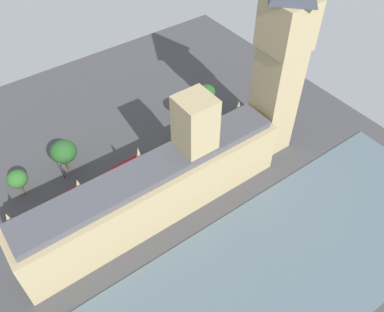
{
  "coord_description": "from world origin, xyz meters",
  "views": [
    {
      "loc": [
        -50.89,
        25.42,
        73.91
      ],
      "look_at": [
        1.0,
        -12.26,
        7.65
      ],
      "focal_mm": 37.94,
      "sensor_mm": 36.0,
      "label": 1
    }
  ],
  "objects_px": {
    "double_decker_bus_midblock": "(122,174)",
    "plane_tree_opposite_hall": "(17,179)",
    "pedestrian_near_tower": "(52,232)",
    "parliament_building": "(159,185)",
    "plane_tree_under_trees": "(184,103)",
    "clock_tower": "(283,49)",
    "street_lamp_slot_10": "(61,167)",
    "plane_tree_trailing": "(64,152)",
    "double_decker_bus_far_end": "(63,205)",
    "car_silver_by_river_gate": "(166,154)",
    "pedestrian_kerbside": "(95,209)",
    "car_blue_corner": "(194,142)",
    "plane_tree_leading": "(206,93)"
  },
  "relations": [
    {
      "from": "double_decker_bus_midblock",
      "to": "plane_tree_opposite_hall",
      "type": "relative_size",
      "value": 1.48
    },
    {
      "from": "double_decker_bus_midblock",
      "to": "pedestrian_near_tower",
      "type": "xyz_separation_m",
      "value": [
        -4.25,
        19.49,
        -1.89
      ]
    },
    {
      "from": "parliament_building",
      "to": "plane_tree_under_trees",
      "type": "bearing_deg",
      "value": -44.67
    },
    {
      "from": "clock_tower",
      "to": "plane_tree_opposite_hall",
      "type": "bearing_deg",
      "value": 70.16
    },
    {
      "from": "clock_tower",
      "to": "double_decker_bus_midblock",
      "type": "distance_m",
      "value": 45.79
    },
    {
      "from": "plane_tree_opposite_hall",
      "to": "street_lamp_slot_10",
      "type": "height_order",
      "value": "plane_tree_opposite_hall"
    },
    {
      "from": "pedestrian_near_tower",
      "to": "plane_tree_trailing",
      "type": "height_order",
      "value": "plane_tree_trailing"
    },
    {
      "from": "double_decker_bus_far_end",
      "to": "plane_tree_trailing",
      "type": "height_order",
      "value": "plane_tree_trailing"
    },
    {
      "from": "pedestrian_near_tower",
      "to": "car_silver_by_river_gate",
      "type": "bearing_deg",
      "value": -61.88
    },
    {
      "from": "street_lamp_slot_10",
      "to": "double_decker_bus_midblock",
      "type": "bearing_deg",
      "value": -130.0
    },
    {
      "from": "double_decker_bus_far_end",
      "to": "street_lamp_slot_10",
      "type": "bearing_deg",
      "value": -25.6
    },
    {
      "from": "parliament_building",
      "to": "plane_tree_opposite_hall",
      "type": "bearing_deg",
      "value": 47.02
    },
    {
      "from": "plane_tree_under_trees",
      "to": "clock_tower",
      "type": "bearing_deg",
      "value": -150.81
    },
    {
      "from": "car_silver_by_river_gate",
      "to": "plane_tree_trailing",
      "type": "xyz_separation_m",
      "value": [
        9.76,
        21.87,
        5.78
      ]
    },
    {
      "from": "clock_tower",
      "to": "pedestrian_kerbside",
      "type": "height_order",
      "value": "clock_tower"
    },
    {
      "from": "clock_tower",
      "to": "pedestrian_near_tower",
      "type": "bearing_deg",
      "value": 83.72
    },
    {
      "from": "street_lamp_slot_10",
      "to": "plane_tree_under_trees",
      "type": "bearing_deg",
      "value": -88.02
    },
    {
      "from": "clock_tower",
      "to": "plane_tree_trailing",
      "type": "distance_m",
      "value": 54.63
    },
    {
      "from": "clock_tower",
      "to": "pedestrian_near_tower",
      "type": "distance_m",
      "value": 62.75
    },
    {
      "from": "plane_tree_under_trees",
      "to": "double_decker_bus_far_end",
      "type": "bearing_deg",
      "value": 105.21
    },
    {
      "from": "double_decker_bus_far_end",
      "to": "pedestrian_near_tower",
      "type": "xyz_separation_m",
      "value": [
        -3.77,
        4.67,
        -1.89
      ]
    },
    {
      "from": "car_blue_corner",
      "to": "double_decker_bus_far_end",
      "type": "xyz_separation_m",
      "value": [
        -0.84,
        36.12,
        1.75
      ]
    },
    {
      "from": "clock_tower",
      "to": "street_lamp_slot_10",
      "type": "relative_size",
      "value": 9.52
    },
    {
      "from": "pedestrian_near_tower",
      "to": "plane_tree_opposite_hall",
      "type": "bearing_deg",
      "value": 23.15
    },
    {
      "from": "car_silver_by_river_gate",
      "to": "pedestrian_kerbside",
      "type": "bearing_deg",
      "value": -82.42
    },
    {
      "from": "car_silver_by_river_gate",
      "to": "street_lamp_slot_10",
      "type": "height_order",
      "value": "street_lamp_slot_10"
    },
    {
      "from": "car_blue_corner",
      "to": "plane_tree_leading",
      "type": "distance_m",
      "value": 14.78
    },
    {
      "from": "pedestrian_near_tower",
      "to": "pedestrian_kerbside",
      "type": "relative_size",
      "value": 1.08
    },
    {
      "from": "plane_tree_trailing",
      "to": "pedestrian_near_tower",
      "type": "bearing_deg",
      "value": 144.77
    },
    {
      "from": "double_decker_bus_midblock",
      "to": "plane_tree_opposite_hall",
      "type": "distance_m",
      "value": 23.07
    },
    {
      "from": "clock_tower",
      "to": "plane_tree_opposite_hall",
      "type": "distance_m",
      "value": 64.97
    },
    {
      "from": "car_silver_by_river_gate",
      "to": "plane_tree_opposite_hall",
      "type": "distance_m",
      "value": 34.97
    },
    {
      "from": "clock_tower",
      "to": "car_silver_by_river_gate",
      "type": "height_order",
      "value": "clock_tower"
    },
    {
      "from": "double_decker_bus_far_end",
      "to": "plane_tree_trailing",
      "type": "xyz_separation_m",
      "value": [
        11.14,
        -5.86,
        4.03
      ]
    },
    {
      "from": "car_silver_by_river_gate",
      "to": "plane_tree_under_trees",
      "type": "distance_m",
      "value": 16.11
    },
    {
      "from": "clock_tower",
      "to": "pedestrian_kerbside",
      "type": "bearing_deg",
      "value": 82.15
    },
    {
      "from": "car_silver_by_river_gate",
      "to": "street_lamp_slot_10",
      "type": "distance_m",
      "value": 25.38
    },
    {
      "from": "plane_tree_opposite_hall",
      "to": "plane_tree_leading",
      "type": "bearing_deg",
      "value": -91.35
    },
    {
      "from": "double_decker_bus_far_end",
      "to": "pedestrian_kerbside",
      "type": "bearing_deg",
      "value": -127.02
    },
    {
      "from": "clock_tower",
      "to": "double_decker_bus_midblock",
      "type": "relative_size",
      "value": 5.05
    },
    {
      "from": "clock_tower",
      "to": "plane_tree_leading",
      "type": "distance_m",
      "value": 29.1
    },
    {
      "from": "plane_tree_under_trees",
      "to": "plane_tree_opposite_hall",
      "type": "bearing_deg",
      "value": 90.2
    },
    {
      "from": "car_blue_corner",
      "to": "pedestrian_near_tower",
      "type": "height_order",
      "value": "car_blue_corner"
    },
    {
      "from": "car_silver_by_river_gate",
      "to": "double_decker_bus_far_end",
      "type": "distance_m",
      "value": 27.82
    },
    {
      "from": "double_decker_bus_midblock",
      "to": "plane_tree_trailing",
      "type": "height_order",
      "value": "plane_tree_trailing"
    },
    {
      "from": "clock_tower",
      "to": "pedestrian_kerbside",
      "type": "relative_size",
      "value": 35.07
    },
    {
      "from": "car_blue_corner",
      "to": "plane_tree_under_trees",
      "type": "relative_size",
      "value": 0.62
    },
    {
      "from": "car_silver_by_river_gate",
      "to": "plane_tree_trailing",
      "type": "height_order",
      "value": "plane_tree_trailing"
    },
    {
      "from": "car_silver_by_river_gate",
      "to": "pedestrian_kerbside",
      "type": "height_order",
      "value": "car_silver_by_river_gate"
    },
    {
      "from": "clock_tower",
      "to": "car_silver_by_river_gate",
      "type": "xyz_separation_m",
      "value": [
        11.35,
        23.84,
        -26.97
      ]
    }
  ]
}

